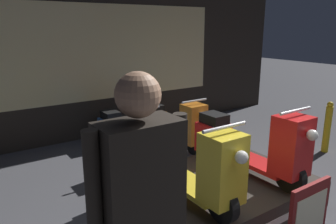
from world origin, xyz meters
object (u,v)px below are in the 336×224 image
object	(u,v)px
scooter_backrow_0	(127,133)
person_left_browsing	(141,205)
scooter_display_right	(249,144)
price_sign_board	(307,224)
scooter_backrow_1	(173,124)
street_bollard	(327,127)
scooter_display_left	(183,163)

from	to	relation	value
scooter_backrow_0	person_left_browsing	size ratio (longest dim) A/B	0.91
scooter_display_right	price_sign_board	world-z (taller)	scooter_display_right
scooter_display_right	scooter_backrow_1	distance (m)	2.03
scooter_backrow_0	price_sign_board	distance (m)	3.10
price_sign_board	scooter_display_right	bearing A→B (deg)	66.81
scooter_backrow_0	street_bollard	bearing A→B (deg)	-32.15
scooter_backrow_1	person_left_browsing	size ratio (longest dim) A/B	0.91
scooter_display_left	scooter_display_right	world-z (taller)	same
person_left_browsing	price_sign_board	distance (m)	1.74
scooter_backrow_1	street_bollard	world-z (taller)	scooter_backrow_1
scooter_display_left	person_left_browsing	bearing A→B (deg)	-135.61
scooter_backrow_0	street_bollard	world-z (taller)	scooter_backrow_0
scooter_display_left	scooter_backrow_1	world-z (taller)	scooter_display_left
person_left_browsing	street_bollard	world-z (taller)	person_left_browsing
scooter_display_right	price_sign_board	xyz separation A→B (m)	(-0.48, -1.11, -0.29)
scooter_backrow_0	street_bollard	size ratio (longest dim) A/B	1.94
price_sign_board	scooter_backrow_1	bearing A→B (deg)	75.73
scooter_backrow_1	price_sign_board	xyz separation A→B (m)	(-0.79, -3.10, 0.03)
scooter_display_left	street_bollard	distance (m)	3.16
scooter_backrow_0	scooter_display_right	bearing A→B (deg)	-73.69
scooter_display_left	price_sign_board	distance (m)	1.25
scooter_backrow_1	person_left_browsing	world-z (taller)	person_left_browsing
scooter_display_right	scooter_backrow_0	size ratio (longest dim) A/B	1.00
scooter_display_right	scooter_backrow_1	world-z (taller)	scooter_display_right
price_sign_board	street_bollard	world-z (taller)	street_bollard
scooter_display_left	street_bollard	size ratio (longest dim) A/B	1.94
price_sign_board	street_bollard	xyz separation A→B (m)	(2.64, 1.37, 0.04)
street_bollard	scooter_backrow_1	bearing A→B (deg)	137.04
scooter_backrow_0	price_sign_board	size ratio (longest dim) A/B	2.17
scooter_backrow_1	price_sign_board	world-z (taller)	scooter_backrow_1
scooter_display_left	scooter_backrow_0	distance (m)	2.05
scooter_display_left	scooter_backrow_1	distance (m)	2.39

